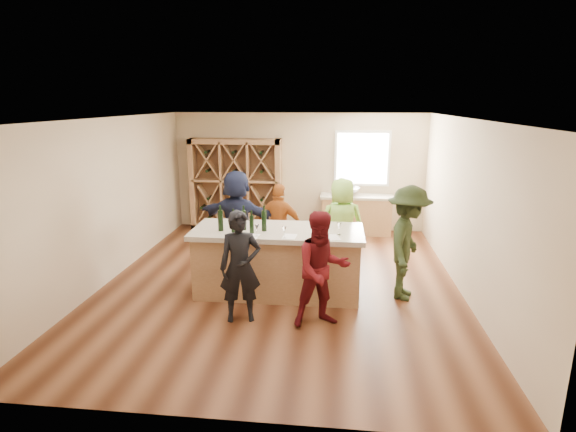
# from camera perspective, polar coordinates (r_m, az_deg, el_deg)

# --- Properties ---
(floor) EXTENTS (6.00, 7.00, 0.10)m
(floor) POSITION_cam_1_polar(r_m,az_deg,el_deg) (7.92, -0.89, -8.78)
(floor) COLOR brown
(floor) RESTS_ON ground
(ceiling) EXTENTS (6.00, 7.00, 0.10)m
(ceiling) POSITION_cam_1_polar(r_m,az_deg,el_deg) (7.28, -0.98, 12.69)
(ceiling) COLOR white
(ceiling) RESTS_ON ground
(wall_back) EXTENTS (6.00, 0.10, 2.80)m
(wall_back) POSITION_cam_1_polar(r_m,az_deg,el_deg) (10.94, 1.39, 5.65)
(wall_back) COLOR #CCB594
(wall_back) RESTS_ON ground
(wall_front) EXTENTS (6.00, 0.10, 2.80)m
(wall_front) POSITION_cam_1_polar(r_m,az_deg,el_deg) (4.13, -7.14, -9.56)
(wall_front) COLOR #CCB594
(wall_front) RESTS_ON ground
(wall_left) EXTENTS (0.10, 7.00, 2.80)m
(wall_left) POSITION_cam_1_polar(r_m,az_deg,el_deg) (8.40, -22.06, 1.89)
(wall_left) COLOR #CCB594
(wall_left) RESTS_ON ground
(wall_right) EXTENTS (0.10, 7.00, 2.80)m
(wall_right) POSITION_cam_1_polar(r_m,az_deg,el_deg) (7.71, 22.18, 0.84)
(wall_right) COLOR #CCB594
(wall_right) RESTS_ON ground
(window_frame) EXTENTS (1.30, 0.06, 1.30)m
(window_frame) POSITION_cam_1_polar(r_m,az_deg,el_deg) (10.79, 9.39, 7.22)
(window_frame) COLOR white
(window_frame) RESTS_ON wall_back
(window_pane) EXTENTS (1.18, 0.01, 1.18)m
(window_pane) POSITION_cam_1_polar(r_m,az_deg,el_deg) (10.75, 9.40, 7.19)
(window_pane) COLOR white
(window_pane) RESTS_ON wall_back
(wine_rack) EXTENTS (2.20, 0.45, 2.20)m
(wine_rack) POSITION_cam_1_polar(r_m,az_deg,el_deg) (10.94, -6.62, 3.97)
(wine_rack) COLOR #9E724B
(wine_rack) RESTS_ON floor
(back_counter_base) EXTENTS (1.60, 0.58, 0.86)m
(back_counter_base) POSITION_cam_1_polar(r_m,az_deg,el_deg) (10.76, 8.65, 0.07)
(back_counter_base) COLOR #9E724B
(back_counter_base) RESTS_ON floor
(back_counter_top) EXTENTS (1.70, 0.62, 0.06)m
(back_counter_top) POSITION_cam_1_polar(r_m,az_deg,el_deg) (10.66, 8.74, 2.46)
(back_counter_top) COLOR #B1A691
(back_counter_top) RESTS_ON back_counter_base
(sink) EXTENTS (0.54, 0.54, 0.19)m
(sink) POSITION_cam_1_polar(r_m,az_deg,el_deg) (10.62, 7.69, 3.14)
(sink) COLOR silver
(sink) RESTS_ON back_counter_top
(faucet) EXTENTS (0.02, 0.02, 0.30)m
(faucet) POSITION_cam_1_polar(r_m,az_deg,el_deg) (10.79, 7.68, 3.62)
(faucet) COLOR silver
(faucet) RESTS_ON back_counter_top
(tasting_counter_base) EXTENTS (2.60, 1.00, 1.00)m
(tasting_counter_base) POSITION_cam_1_polar(r_m,az_deg,el_deg) (7.35, -1.28, -6.03)
(tasting_counter_base) COLOR #9E724B
(tasting_counter_base) RESTS_ON floor
(tasting_counter_top) EXTENTS (2.72, 1.12, 0.08)m
(tasting_counter_top) POSITION_cam_1_polar(r_m,az_deg,el_deg) (7.18, -1.30, -1.99)
(tasting_counter_top) COLOR #B1A691
(tasting_counter_top) RESTS_ON tasting_counter_base
(wine_bottle_a) EXTENTS (0.10, 0.10, 0.33)m
(wine_bottle_a) POSITION_cam_1_polar(r_m,az_deg,el_deg) (7.13, -8.56, -0.57)
(wine_bottle_a) COLOR black
(wine_bottle_a) RESTS_ON tasting_counter_top
(wine_bottle_b) EXTENTS (0.09, 0.09, 0.29)m
(wine_bottle_b) POSITION_cam_1_polar(r_m,az_deg,el_deg) (7.03, -6.94, -0.89)
(wine_bottle_b) COLOR black
(wine_bottle_b) RESTS_ON tasting_counter_top
(wine_bottle_c) EXTENTS (0.09, 0.09, 0.31)m
(wine_bottle_c) POSITION_cam_1_polar(r_m,az_deg,el_deg) (7.14, -5.64, -0.52)
(wine_bottle_c) COLOR black
(wine_bottle_c) RESTS_ON tasting_counter_top
(wine_bottle_d) EXTENTS (0.08, 0.08, 0.28)m
(wine_bottle_d) POSITION_cam_1_polar(r_m,az_deg,el_deg) (6.94, -4.63, -1.07)
(wine_bottle_d) COLOR black
(wine_bottle_d) RESTS_ON tasting_counter_top
(wine_bottle_e) EXTENTS (0.11, 0.11, 0.33)m
(wine_bottle_e) POSITION_cam_1_polar(r_m,az_deg,el_deg) (7.04, -3.05, -0.61)
(wine_bottle_e) COLOR black
(wine_bottle_e) RESTS_ON tasting_counter_top
(wine_glass_a) EXTENTS (0.09, 0.09, 0.19)m
(wine_glass_a) POSITION_cam_1_polar(r_m,az_deg,el_deg) (6.78, -3.98, -1.85)
(wine_glass_a) COLOR white
(wine_glass_a) RESTS_ON tasting_counter_top
(wine_glass_b) EXTENTS (0.07, 0.07, 0.17)m
(wine_glass_b) POSITION_cam_1_polar(r_m,az_deg,el_deg) (6.69, -0.45, -2.13)
(wine_glass_b) COLOR white
(wine_glass_b) RESTS_ON tasting_counter_top
(wine_glass_c) EXTENTS (0.09, 0.09, 0.19)m
(wine_glass_c) POSITION_cam_1_polar(r_m,az_deg,el_deg) (6.70, 4.35, -2.04)
(wine_glass_c) COLOR white
(wine_glass_c) RESTS_ON tasting_counter_top
(wine_glass_e) EXTENTS (0.09, 0.09, 0.19)m
(wine_glass_e) POSITION_cam_1_polar(r_m,az_deg,el_deg) (6.89, 6.51, -1.62)
(wine_glass_e) COLOR white
(wine_glass_e) RESTS_ON tasting_counter_top
(tasting_menu_a) EXTENTS (0.23, 0.29, 0.00)m
(tasting_menu_a) POSITION_cam_1_polar(r_m,az_deg,el_deg) (6.82, -4.62, -2.59)
(tasting_menu_a) COLOR white
(tasting_menu_a) RESTS_ON tasting_counter_top
(tasting_menu_b) EXTENTS (0.22, 0.29, 0.00)m
(tasting_menu_b) POSITION_cam_1_polar(r_m,az_deg,el_deg) (6.79, 0.22, -2.61)
(tasting_menu_b) COLOR white
(tasting_menu_b) RESTS_ON tasting_counter_top
(tasting_menu_c) EXTENTS (0.30, 0.36, 0.00)m
(tasting_menu_c) POSITION_cam_1_polar(r_m,az_deg,el_deg) (6.78, 5.55, -2.70)
(tasting_menu_c) COLOR white
(tasting_menu_c) RESTS_ON tasting_counter_top
(person_near_left) EXTENTS (0.67, 0.55, 1.61)m
(person_near_left) POSITION_cam_1_polar(r_m,az_deg,el_deg) (6.39, -6.08, -6.43)
(person_near_left) COLOR black
(person_near_left) RESTS_ON floor
(person_near_right) EXTENTS (0.90, 0.69, 1.64)m
(person_near_right) POSITION_cam_1_polar(r_m,az_deg,el_deg) (6.23, 4.37, -6.80)
(person_near_right) COLOR #590F14
(person_near_right) RESTS_ON floor
(person_server) EXTENTS (0.85, 1.28, 1.82)m
(person_server) POSITION_cam_1_polar(r_m,az_deg,el_deg) (7.28, 14.95, -3.34)
(person_server) COLOR #263319
(person_server) RESTS_ON floor
(person_far_mid) EXTENTS (1.01, 0.66, 1.60)m
(person_far_mid) POSITION_cam_1_polar(r_m,az_deg,el_deg) (8.39, -1.07, -1.29)
(person_far_mid) COLOR #994C19
(person_far_mid) RESTS_ON floor
(person_far_right) EXTENTS (0.95, 0.73, 1.73)m
(person_far_right) POSITION_cam_1_polar(r_m,az_deg,el_deg) (8.29, 6.82, -1.10)
(person_far_right) COLOR #8CC64C
(person_far_right) RESTS_ON floor
(person_far_left) EXTENTS (1.79, 1.01, 1.83)m
(person_far_left) POSITION_cam_1_polar(r_m,az_deg,el_deg) (8.59, -6.43, -0.21)
(person_far_left) COLOR #191E38
(person_far_left) RESTS_ON floor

